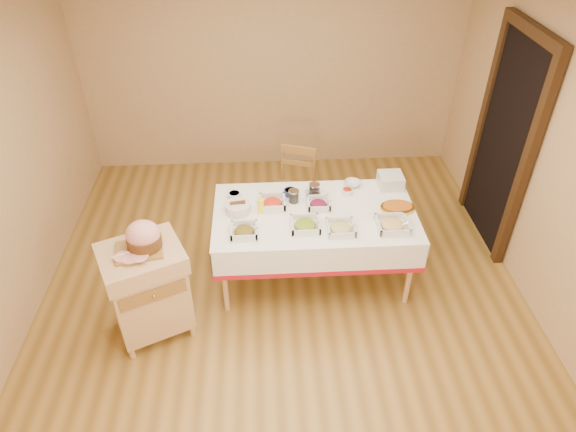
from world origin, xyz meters
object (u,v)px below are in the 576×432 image
at_px(dining_table, 314,226).
at_px(preserve_jar_left, 294,197).
at_px(mustard_bottle, 261,205).
at_px(preserve_jar_right, 314,191).
at_px(brass_platter, 397,207).
at_px(bread_basket, 238,207).
at_px(plate_stack, 390,180).
at_px(butcher_cart, 148,287).
at_px(ham_on_board, 143,238).
at_px(dining_chair, 295,189).

distance_m(dining_table, preserve_jar_left, 0.33).
bearing_deg(mustard_bottle, preserve_jar_left, 26.49).
xyz_separation_m(preserve_jar_right, brass_platter, (0.73, -0.25, -0.04)).
xyz_separation_m(preserve_jar_right, bread_basket, (-0.71, -0.20, -0.02)).
height_order(plate_stack, brass_platter, plate_stack).
relative_size(preserve_jar_left, preserve_jar_right, 0.93).
relative_size(butcher_cart, bread_basket, 3.90).
height_order(preserve_jar_left, plate_stack, plate_stack).
bearing_deg(plate_stack, ham_on_board, -155.94).
bearing_deg(ham_on_board, dining_table, 22.65).
height_order(mustard_bottle, brass_platter, mustard_bottle).
bearing_deg(preserve_jar_right, butcher_cart, -149.22).
relative_size(dining_table, brass_platter, 5.85).
relative_size(preserve_jar_right, plate_stack, 0.58).
height_order(ham_on_board, plate_stack, ham_on_board).
relative_size(dining_table, plate_stack, 8.01).
bearing_deg(dining_table, plate_stack, 26.53).
height_order(dining_table, preserve_jar_left, preserve_jar_left).
bearing_deg(preserve_jar_right, brass_platter, -18.83).
xyz_separation_m(preserve_jar_left, mustard_bottle, (-0.30, -0.15, 0.02)).
height_order(dining_chair, mustard_bottle, mustard_bottle).
xyz_separation_m(plate_stack, brass_platter, (-0.02, -0.38, -0.04)).
bearing_deg(butcher_cart, mustard_bottle, 33.64).
xyz_separation_m(ham_on_board, bread_basket, (0.71, 0.63, -0.20)).
bearing_deg(brass_platter, bread_basket, 178.10).
bearing_deg(butcher_cart, ham_on_board, 38.16).
bearing_deg(dining_table, brass_platter, 0.23).
height_order(butcher_cart, plate_stack, butcher_cart).
bearing_deg(mustard_bottle, preserve_jar_right, 24.84).
xyz_separation_m(dining_chair, brass_platter, (0.87, -0.82, 0.31)).
relative_size(dining_chair, bread_basket, 3.96).
bearing_deg(preserve_jar_right, bread_basket, -164.02).
bearing_deg(mustard_bottle, ham_on_board, -146.56).
height_order(dining_chair, preserve_jar_right, dining_chair).
distance_m(ham_on_board, preserve_jar_left, 1.44).
distance_m(dining_chair, bread_basket, 1.01).
relative_size(dining_table, dining_chair, 2.01).
distance_m(preserve_jar_right, mustard_bottle, 0.55).
height_order(preserve_jar_right, mustard_bottle, mustard_bottle).
bearing_deg(brass_platter, dining_chair, 136.79).
bearing_deg(dining_chair, preserve_jar_left, -95.01).
distance_m(dining_chair, plate_stack, 1.05).
bearing_deg(dining_chair, butcher_cart, -132.44).
bearing_deg(plate_stack, preserve_jar_left, -167.42).
distance_m(dining_chair, preserve_jar_right, 0.68).
height_order(butcher_cart, preserve_jar_left, butcher_cart).
height_order(preserve_jar_left, mustard_bottle, mustard_bottle).
bearing_deg(mustard_bottle, plate_stack, 16.18).
bearing_deg(preserve_jar_left, brass_platter, -10.32).
xyz_separation_m(dining_table, plate_stack, (0.77, 0.38, 0.22)).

